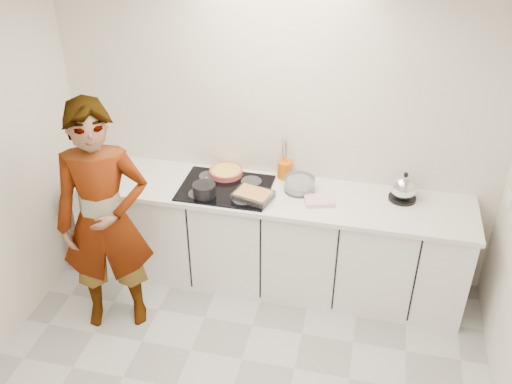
% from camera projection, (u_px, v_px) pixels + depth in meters
% --- Properties ---
extents(ceiling, '(3.60, 3.20, 0.00)m').
position_uv_depth(ceiling, '(215.00, 26.00, 2.59)').
color(ceiling, white).
rests_on(ceiling, wall_back).
extents(wall_back, '(3.60, 0.00, 2.60)m').
position_uv_depth(wall_back, '(277.00, 131.00, 4.60)').
color(wall_back, white).
rests_on(wall_back, ground).
extents(base_cabinets, '(3.20, 0.58, 0.87)m').
position_uv_depth(base_cabinets, '(268.00, 240.00, 4.80)').
color(base_cabinets, white).
rests_on(base_cabinets, floor).
extents(countertop, '(3.24, 0.64, 0.04)m').
position_uv_depth(countertop, '(268.00, 195.00, 4.56)').
color(countertop, white).
rests_on(countertop, base_cabinets).
extents(hob, '(0.72, 0.54, 0.01)m').
position_uv_depth(hob, '(226.00, 188.00, 4.59)').
color(hob, black).
rests_on(hob, countertop).
extents(tart_dish, '(0.35, 0.35, 0.05)m').
position_uv_depth(tart_dish, '(226.00, 172.00, 4.74)').
color(tart_dish, '#B2483D').
rests_on(tart_dish, hob).
extents(saucepan, '(0.19, 0.19, 0.17)m').
position_uv_depth(saucepan, '(204.00, 190.00, 4.46)').
color(saucepan, black).
rests_on(saucepan, hob).
extents(baking_dish, '(0.33, 0.28, 0.06)m').
position_uv_depth(baking_dish, '(253.00, 195.00, 4.43)').
color(baking_dish, silver).
rests_on(baking_dish, hob).
extents(mixing_bowl, '(0.32, 0.32, 0.11)m').
position_uv_depth(mixing_bowl, '(299.00, 185.00, 4.54)').
color(mixing_bowl, silver).
rests_on(mixing_bowl, countertop).
extents(tea_towel, '(0.26, 0.21, 0.04)m').
position_uv_depth(tea_towel, '(319.00, 201.00, 4.41)').
color(tea_towel, white).
rests_on(tea_towel, countertop).
extents(kettle, '(0.27, 0.27, 0.24)m').
position_uv_depth(kettle, '(404.00, 188.00, 4.41)').
color(kettle, black).
rests_on(kettle, countertop).
extents(utensil_crock, '(0.14, 0.14, 0.15)m').
position_uv_depth(utensil_crock, '(285.00, 170.00, 4.71)').
color(utensil_crock, '#D65D06').
rests_on(utensil_crock, countertop).
extents(cook, '(0.80, 0.66, 1.88)m').
position_uv_depth(cook, '(105.00, 221.00, 4.16)').
color(cook, white).
rests_on(cook, floor).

